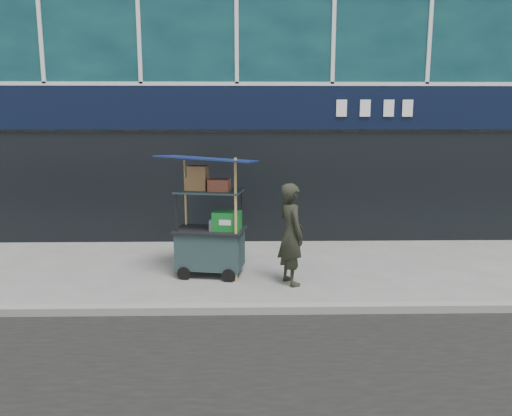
{
  "coord_description": "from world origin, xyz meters",
  "views": [
    {
      "loc": [
        0.18,
        -6.85,
        2.75
      ],
      "look_at": [
        0.34,
        1.2,
        1.25
      ],
      "focal_mm": 35.0,
      "sensor_mm": 36.0,
      "label": 1
    }
  ],
  "objects": [
    {
      "name": "ground",
      "position": [
        0.0,
        0.0,
        0.0
      ],
      "size": [
        80.0,
        80.0,
        0.0
      ],
      "primitive_type": "plane",
      "color": "slate",
      "rests_on": "ground"
    },
    {
      "name": "curb",
      "position": [
        0.0,
        -0.2,
        0.06
      ],
      "size": [
        80.0,
        0.18,
        0.12
      ],
      "primitive_type": "cube",
      "color": "gray",
      "rests_on": "ground"
    },
    {
      "name": "vendor_cart",
      "position": [
        -0.43,
        1.54,
        0.74
      ],
      "size": [
        1.73,
        1.36,
        2.12
      ],
      "rotation": [
        0.0,
        0.0,
        -0.17
      ],
      "color": "#1B2D2E",
      "rests_on": "ground"
    },
    {
      "name": "vendor_man",
      "position": [
        0.91,
        1.06,
        0.84
      ],
      "size": [
        0.6,
        0.72,
        1.68
      ],
      "primitive_type": "imported",
      "rotation": [
        0.0,
        0.0,
        1.95
      ],
      "color": "black",
      "rests_on": "ground"
    }
  ]
}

